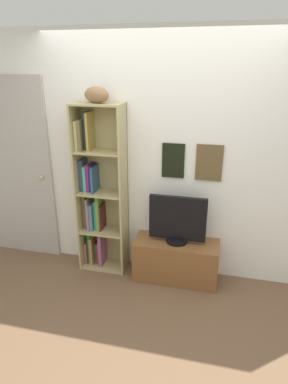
{
  "coord_description": "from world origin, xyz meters",
  "views": [
    {
      "loc": [
        0.56,
        -2.11,
        2.19
      ],
      "look_at": [
        -0.15,
        0.85,
        1.01
      ],
      "focal_mm": 30.81,
      "sensor_mm": 36.0,
      "label": 1
    }
  ],
  "objects_px": {
    "tv_stand": "(176,260)",
    "television": "(177,221)",
    "bookshelf": "(97,195)",
    "door": "(16,171)",
    "football": "(96,95)"
  },
  "relations": [
    {
      "from": "bookshelf",
      "to": "tv_stand",
      "type": "distance_m",
      "value": 1.1
    },
    {
      "from": "tv_stand",
      "to": "television",
      "type": "xyz_separation_m",
      "value": [
        -0.0,
        0.0,
        0.47
      ]
    },
    {
      "from": "television",
      "to": "door",
      "type": "relative_size",
      "value": 0.28
    },
    {
      "from": "door",
      "to": "football",
      "type": "bearing_deg",
      "value": -5.94
    },
    {
      "from": "door",
      "to": "bookshelf",
      "type": "bearing_deg",
      "value": -4.45
    },
    {
      "from": "bookshelf",
      "to": "television",
      "type": "xyz_separation_m",
      "value": [
        0.89,
        -0.08,
        -0.17
      ]
    },
    {
      "from": "football",
      "to": "tv_stand",
      "type": "distance_m",
      "value": 1.89
    },
    {
      "from": "bookshelf",
      "to": "television",
      "type": "height_order",
      "value": "bookshelf"
    },
    {
      "from": "bookshelf",
      "to": "door",
      "type": "bearing_deg",
      "value": 175.55
    },
    {
      "from": "television",
      "to": "door",
      "type": "distance_m",
      "value": 1.95
    },
    {
      "from": "television",
      "to": "football",
      "type": "bearing_deg",
      "value": 176.9
    },
    {
      "from": "tv_stand",
      "to": "door",
      "type": "bearing_deg",
      "value": 175.26
    },
    {
      "from": "bookshelf",
      "to": "tv_stand",
      "type": "xyz_separation_m",
      "value": [
        0.89,
        -0.08,
        -0.64
      ]
    },
    {
      "from": "bookshelf",
      "to": "door",
      "type": "height_order",
      "value": "door"
    },
    {
      "from": "football",
      "to": "door",
      "type": "xyz_separation_m",
      "value": [
        -1.08,
        0.11,
        -0.87
      ]
    }
  ]
}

